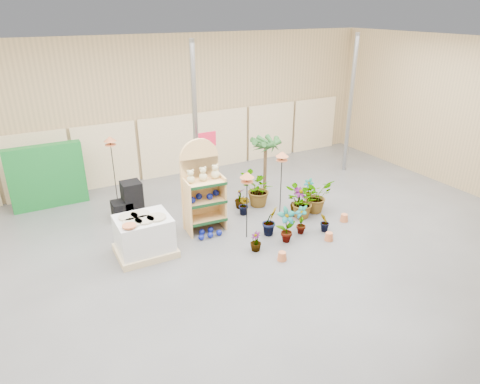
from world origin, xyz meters
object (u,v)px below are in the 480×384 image
(bird_table_front, at_px, (247,177))
(potted_plant_2, at_px, (302,202))
(pallet_stack, at_px, (144,236))
(display_shelf, at_px, (202,189))

(bird_table_front, relative_size, potted_plant_2, 1.91)
(pallet_stack, bearing_deg, bird_table_front, -9.79)
(display_shelf, xyz_separation_m, potted_plant_2, (2.53, -0.77, -0.62))
(potted_plant_2, bearing_deg, pallet_stack, 177.14)
(bird_table_front, bearing_deg, display_shelf, 126.20)
(display_shelf, distance_m, bird_table_front, 1.34)
(pallet_stack, bearing_deg, potted_plant_2, -2.44)
(display_shelf, height_order, potted_plant_2, display_shelf)
(display_shelf, distance_m, potted_plant_2, 2.72)
(pallet_stack, bearing_deg, display_shelf, 18.63)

